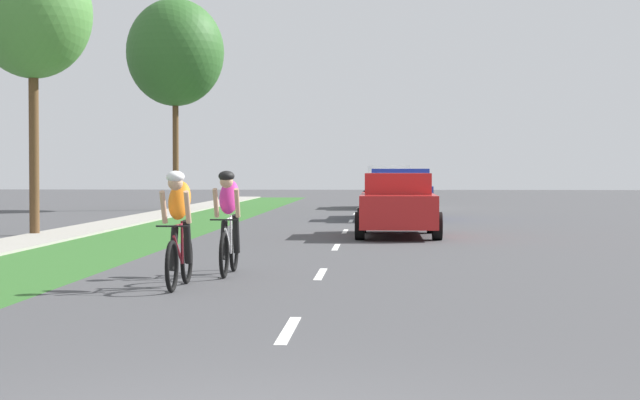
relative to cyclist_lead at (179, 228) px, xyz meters
The scene contains 11 objects.
ground_plane 12.17m from the cyclist_lead, 81.51° to the left, with size 120.00×120.00×0.00m, color #424244.
grass_verge 12.39m from the cyclist_lead, 103.89° to the left, with size 2.66×70.00×0.01m, color #2D6026.
sidewalk_concrete 13.06m from the cyclist_lead, 112.90° to the left, with size 1.54×70.00×0.10m, color #9E998E.
lane_markings_center 16.13m from the cyclist_lead, 83.61° to the left, with size 0.12×52.20×0.01m.
cyclist_lead is the anchor object (origin of this frame).
cyclist_trailing 1.84m from the cyclist_lead, 77.08° to the left, with size 0.42×1.72×1.58m.
sedan_red 11.74m from the cyclist_lead, 74.61° to the left, with size 1.98×4.30×1.52m.
pickup_blue 20.52m from the cyclist_lead, 80.65° to the left, with size 2.22×5.10×1.64m.
suv_white 30.30m from the cyclist_lead, 84.21° to the left, with size 2.15×4.70×1.79m.
street_tree_near 13.33m from the cyclist_lead, 117.19° to the left, with size 2.86×2.86×6.97m.
street_tree_far 28.77m from the cyclist_lead, 101.24° to the left, with size 3.91×3.91×8.47m.
Camera 1 is at (0.90, -5.86, 1.58)m, focal length 58.65 mm.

